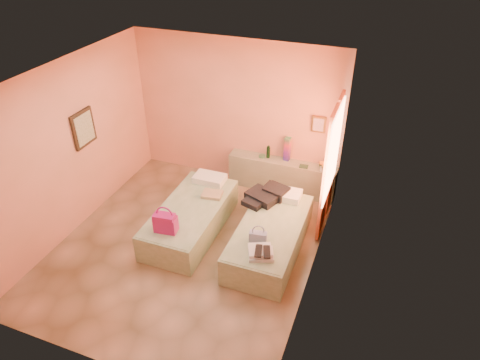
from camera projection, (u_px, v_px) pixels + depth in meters
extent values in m
plane|color=tan|center=(187.00, 246.00, 6.96)|extent=(4.50, 4.50, 0.00)
cube|color=#F59B82|center=(236.00, 113.00, 7.96)|extent=(4.00, 0.02, 2.80)
cube|color=#F59B82|center=(68.00, 150.00, 6.79)|extent=(0.02, 4.50, 2.80)
cube|color=#F59B82|center=(317.00, 202.00, 5.61)|extent=(0.02, 4.50, 2.80)
cube|color=white|center=(173.00, 81.00, 5.43)|extent=(4.00, 4.50, 0.02)
cube|color=beige|center=(334.00, 152.00, 6.54)|extent=(0.02, 1.10, 1.40)
cube|color=#DF5D35|center=(327.00, 175.00, 6.62)|extent=(0.05, 0.55, 2.20)
cube|color=#DF5D35|center=(334.00, 157.00, 7.09)|extent=(0.05, 0.45, 2.20)
cube|color=#322516|center=(83.00, 128.00, 6.98)|extent=(0.04, 0.50, 0.60)
cube|color=#B17B3B|center=(319.00, 124.00, 7.45)|extent=(0.25, 0.04, 0.30)
cube|color=gray|center=(282.00, 176.00, 8.14)|extent=(2.05, 0.30, 0.65)
cube|color=#A8C09A|center=(191.00, 218.00, 7.17)|extent=(0.91, 2.00, 0.50)
cube|color=#A8C09A|center=(270.00, 237.00, 6.77)|extent=(0.91, 2.00, 0.50)
cylinder|color=#163D1F|center=(268.00, 152.00, 8.02)|extent=(0.08, 0.08, 0.24)
cube|color=#AC156C|center=(287.00, 149.00, 7.88)|extent=(0.11, 0.11, 0.46)
cylinder|color=#447E53|center=(262.00, 156.00, 8.08)|extent=(0.14, 0.14, 0.03)
cube|color=#24442B|center=(304.00, 166.00, 7.78)|extent=(0.16, 0.12, 0.03)
cube|color=silver|center=(323.00, 165.00, 7.62)|extent=(0.23, 0.23, 0.23)
cube|color=#AC156C|center=(166.00, 222.00, 6.43)|extent=(0.36, 0.23, 0.32)
cube|color=tan|center=(212.00, 194.00, 7.27)|extent=(0.37, 0.31, 0.06)
cube|color=black|center=(265.00, 196.00, 7.14)|extent=(0.70, 0.70, 0.17)
cube|color=#3A4A8C|center=(258.00, 237.00, 6.27)|extent=(0.27, 0.15, 0.16)
cube|color=silver|center=(261.00, 253.00, 6.04)|extent=(0.44, 0.41, 0.10)
cube|color=black|center=(262.00, 252.00, 5.96)|extent=(0.24, 0.29, 0.03)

